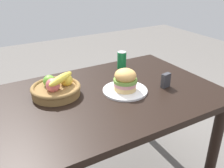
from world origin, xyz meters
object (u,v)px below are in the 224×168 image
(sandwich, at_px, (125,80))
(soda_can, at_px, (122,60))
(fruit_basket, at_px, (56,88))
(plate, at_px, (125,90))
(napkin_holder, at_px, (166,80))

(sandwich, distance_m, soda_can, 0.38)
(sandwich, bearing_deg, soda_can, 61.03)
(soda_can, bearing_deg, fruit_basket, -162.84)
(fruit_basket, bearing_deg, plate, -23.51)
(soda_can, height_order, napkin_holder, soda_can)
(sandwich, bearing_deg, fruit_basket, 156.49)
(napkin_holder, bearing_deg, fruit_basket, 148.51)
(soda_can, distance_m, fruit_basket, 0.59)
(fruit_basket, bearing_deg, sandwich, -23.51)
(plate, relative_size, napkin_holder, 3.01)
(plate, relative_size, soda_can, 2.15)
(fruit_basket, bearing_deg, napkin_holder, -20.74)
(plate, relative_size, fruit_basket, 0.94)
(sandwich, height_order, soda_can, sandwich)
(plate, bearing_deg, soda_can, 61.03)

